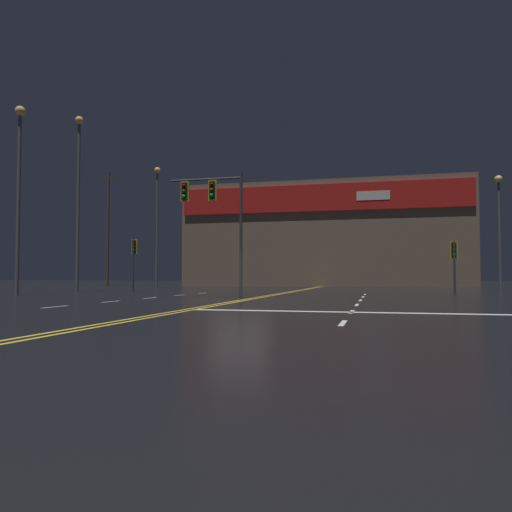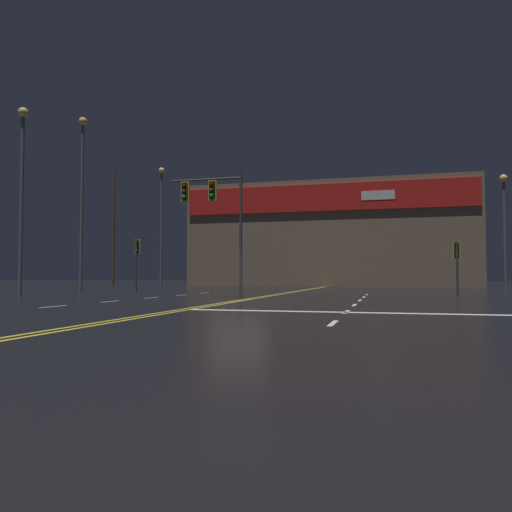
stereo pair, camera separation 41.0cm
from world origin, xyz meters
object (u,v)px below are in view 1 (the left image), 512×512
streetlight_near_right (157,212)px  streetlight_far_left (499,216)px  traffic_signal_median (213,204)px  streetlight_near_left (19,175)px  streetlight_median_approach (78,183)px  traffic_signal_corner_northwest (134,253)px  traffic_signal_corner_northeast (454,256)px

streetlight_near_right → streetlight_far_left: bearing=-3.0°
traffic_signal_median → streetlight_near_left: 11.66m
streetlight_near_right → streetlight_median_approach: size_ratio=0.90×
traffic_signal_median → streetlight_far_left: size_ratio=0.70×
traffic_signal_median → traffic_signal_corner_northwest: traffic_signal_median is taller
streetlight_near_left → streetlight_far_left: (27.70, 16.32, -1.08)m
traffic_signal_median → streetlight_near_left: (-11.45, 0.80, 2.07)m
traffic_signal_median → traffic_signal_corner_northeast: 14.50m
streetlight_near_left → streetlight_median_approach: bearing=96.5°
traffic_signal_corner_northeast → streetlight_near_left: 24.78m
streetlight_far_left → traffic_signal_corner_northwest: bearing=-160.0°
traffic_signal_corner_northwest → streetlight_near_left: 8.93m
traffic_signal_median → streetlight_far_left: streetlight_far_left is taller
traffic_signal_corner_northeast → streetlight_near_right: size_ratio=0.28×
streetlight_far_left → traffic_signal_median: bearing=-133.5°
traffic_signal_corner_northeast → traffic_signal_median: bearing=-145.8°
streetlight_near_left → streetlight_far_left: size_ratio=1.23×
streetlight_near_right → streetlight_median_approach: (-0.65, -11.06, 0.64)m
traffic_signal_corner_northeast → streetlight_median_approach: size_ratio=0.25×
streetlight_near_left → streetlight_far_left: bearing=30.5°
traffic_signal_corner_northeast → streetlight_median_approach: streetlight_median_approach is taller
traffic_signal_corner_northwest → traffic_signal_corner_northeast: bearing=-0.4°
traffic_signal_corner_northeast → streetlight_far_left: (4.40, 9.07, 3.25)m
streetlight_near_right → traffic_signal_corner_northeast: bearing=-24.2°
streetlight_near_right → traffic_signal_median: bearing=-58.1°
traffic_signal_median → traffic_signal_corner_northeast: bearing=34.2°
traffic_signal_corner_northeast → traffic_signal_corner_northwest: 20.20m
traffic_signal_corner_northeast → streetlight_near_left: streetlight_near_left is taller
traffic_signal_median → traffic_signal_corner_northwest: bearing=135.6°
streetlight_near_right → streetlight_median_approach: 11.10m
streetlight_near_left → streetlight_near_right: 17.77m
traffic_signal_corner_northeast → traffic_signal_corner_northwest: size_ratio=0.86×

